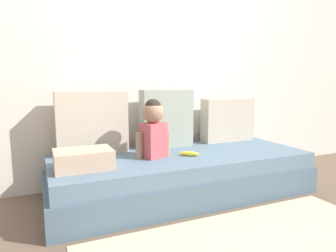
# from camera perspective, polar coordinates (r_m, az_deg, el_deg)

# --- Properties ---
(ground_plane) EXTENTS (12.00, 12.00, 0.00)m
(ground_plane) POSITION_cam_1_polar(r_m,az_deg,el_deg) (2.69, 2.62, -12.75)
(ground_plane) COLOR brown
(back_wall) EXTENTS (5.43, 0.10, 2.58)m
(back_wall) POSITION_cam_1_polar(r_m,az_deg,el_deg) (3.04, -2.07, 14.44)
(back_wall) COLOR silver
(back_wall) RESTS_ON ground
(couch) EXTENTS (2.23, 0.87, 0.36)m
(couch) POSITION_cam_1_polar(r_m,az_deg,el_deg) (2.63, 2.65, -9.17)
(couch) COLOR #495F70
(couch) RESTS_ON ground
(throw_pillow_left) EXTENTS (0.59, 0.16, 0.53)m
(throw_pillow_left) POSITION_cam_1_polar(r_m,az_deg,el_deg) (2.64, -14.17, 0.62)
(throw_pillow_left) COLOR #C1B29E
(throw_pillow_left) RESTS_ON couch
(throw_pillow_center) EXTENTS (0.49, 0.16, 0.54)m
(throw_pillow_center) POSITION_cam_1_polar(r_m,az_deg,el_deg) (2.83, -0.29, 1.47)
(throw_pillow_center) COLOR #99A393
(throw_pillow_center) RESTS_ON couch
(throw_pillow_right) EXTENTS (0.56, 0.16, 0.44)m
(throw_pillow_right) POSITION_cam_1_polar(r_m,az_deg,el_deg) (3.18, 11.22, 1.16)
(throw_pillow_right) COLOR #C1B29E
(throw_pillow_right) RESTS_ON couch
(toddler) EXTENTS (0.29, 0.20, 0.48)m
(toddler) POSITION_cam_1_polar(r_m,az_deg,el_deg) (2.43, -2.82, -0.17)
(toddler) COLOR #B24C51
(toddler) RESTS_ON couch
(banana) EXTENTS (0.16, 0.13, 0.04)m
(banana) POSITION_cam_1_polar(r_m,az_deg,el_deg) (2.51, 3.98, -5.24)
(banana) COLOR yellow
(banana) RESTS_ON couch
(folded_blanket) EXTENTS (0.40, 0.28, 0.14)m
(folded_blanket) POSITION_cam_1_polar(r_m,az_deg,el_deg) (2.23, -15.72, -6.08)
(folded_blanket) COLOR tan
(folded_blanket) RESTS_ON couch
(floor_rug) EXTENTS (2.00, 1.00, 0.01)m
(floor_rug) POSITION_cam_1_polar(r_m,az_deg,el_deg) (1.94, 16.60, -21.87)
(floor_rug) COLOR beige
(floor_rug) RESTS_ON ground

